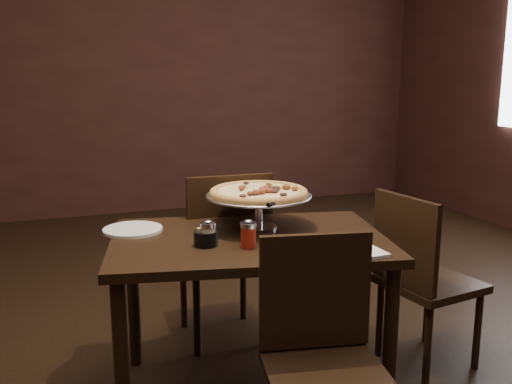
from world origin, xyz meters
name	(u,v)px	position (x,y,z in m)	size (l,w,h in m)	color
room	(277,63)	(0.06, 0.03, 1.40)	(6.04, 7.04, 2.84)	black
dining_table	(249,258)	(-0.06, 0.03, 0.61)	(1.25, 0.96, 0.70)	black
pizza_stand	(259,193)	(0.03, 0.15, 0.85)	(0.46, 0.46, 0.19)	silver
parmesan_shaker	(208,234)	(-0.25, -0.03, 0.75)	(0.06, 0.06, 0.11)	beige
pepper_flake_shaker	(248,234)	(-0.10, -0.10, 0.75)	(0.06, 0.06, 0.11)	maroon
packet_caddy	(206,238)	(-0.25, -0.02, 0.73)	(0.09, 0.09, 0.07)	black
napkin_stack	(367,253)	(0.28, -0.34, 0.71)	(0.13, 0.13, 0.01)	white
plate_left	(133,230)	(-0.49, 0.29, 0.71)	(0.25, 0.25, 0.01)	white
plate_near	(304,256)	(0.04, -0.29, 0.71)	(0.22, 0.22, 0.01)	white
serving_spatula	(277,204)	(0.04, -0.04, 0.85)	(0.15, 0.15, 0.02)	silver
chair_far	(225,251)	(-0.01, 0.51, 0.49)	(0.43, 0.43, 0.89)	black
chair_near	(323,353)	(0.00, -0.55, 0.46)	(0.46, 0.46, 0.83)	black
chair_side	(421,274)	(0.76, -0.03, 0.46)	(0.44, 0.44, 0.83)	black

